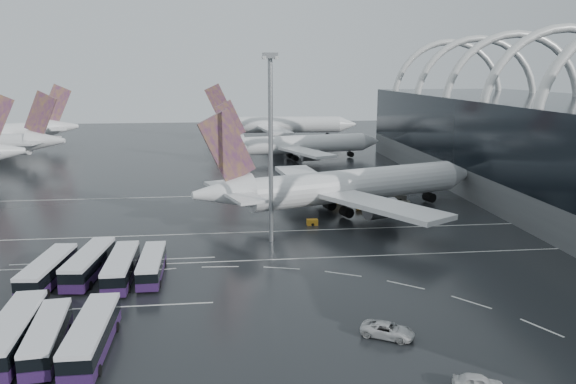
{
  "coord_description": "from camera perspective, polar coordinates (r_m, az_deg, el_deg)",
  "views": [
    {
      "loc": [
        -8.42,
        -76.81,
        26.23
      ],
      "look_at": [
        1.74,
        10.25,
        7.0
      ],
      "focal_mm": 35.0,
      "sensor_mm": 36.0,
      "label": 1
    }
  ],
  "objects": [
    {
      "name": "van_curve_a",
      "position": [
        58.51,
        10.09,
        -13.66
      ],
      "size": [
        5.85,
        4.78,
        1.48
      ],
      "primitive_type": "imported",
      "rotation": [
        0.0,
        0.0,
        1.05
      ],
      "color": "silver",
      "rests_on": "ground"
    },
    {
      "name": "jet_remote_far",
      "position": [
        209.2,
        -26.9,
        5.36
      ],
      "size": [
        47.55,
        38.77,
        21.42
      ],
      "rotation": [
        0.0,
        0.0,
        3.53
      ],
      "color": "white",
      "rests_on": "ground"
    },
    {
      "name": "gse_cart_belly_d",
      "position": [
        111.79,
        11.69,
        -1.16
      ],
      "size": [
        2.08,
        1.23,
        1.14
      ],
      "primitive_type": "cube",
      "color": "slate",
      "rests_on": "ground"
    },
    {
      "name": "bus_row_near_d",
      "position": [
        74.8,
        -13.67,
        -7.2
      ],
      "size": [
        3.01,
        12.01,
        2.95
      ],
      "rotation": [
        0.0,
        0.0,
        1.58
      ],
      "color": "#2C1440",
      "rests_on": "ground"
    },
    {
      "name": "lane_marking_mid",
      "position": [
        92.99,
        -1.19,
        -4.01
      ],
      "size": [
        120.0,
        0.25,
        0.01
      ],
      "primitive_type": "cube",
      "color": "silver",
      "rests_on": "ground"
    },
    {
      "name": "gse_cart_belly_c",
      "position": [
        96.58,
        2.48,
        -3.08
      ],
      "size": [
        1.89,
        1.12,
        1.03
      ],
      "primitive_type": "cube",
      "color": "#BC7C19",
      "rests_on": "ground"
    },
    {
      "name": "floodlight_mast",
      "position": [
        84.21,
        -1.79,
        6.73
      ],
      "size": [
        2.19,
        2.19,
        28.56
      ],
      "color": "gray",
      "rests_on": "ground"
    },
    {
      "name": "airliner_gate_c",
      "position": [
        216.04,
        -1.17,
        6.8
      ],
      "size": [
        59.07,
        54.41,
        21.05
      ],
      "rotation": [
        0.0,
        0.0,
        -0.07
      ],
      "color": "white",
      "rests_on": "ground"
    },
    {
      "name": "gse_cart_belly_a",
      "position": [
        108.12,
        7.47,
        -1.48
      ],
      "size": [
        1.99,
        1.18,
        1.09
      ],
      "primitive_type": "cube",
      "color": "#BC7C19",
      "rests_on": "ground"
    },
    {
      "name": "bus_row_near_b",
      "position": [
        77.05,
        -19.56,
        -6.84
      ],
      "size": [
        4.4,
        13.65,
        3.3
      ],
      "rotation": [
        0.0,
        0.0,
        1.47
      ],
      "color": "#2C1440",
      "rests_on": "ground"
    },
    {
      "name": "ground",
      "position": [
        81.6,
        -0.38,
        -6.38
      ],
      "size": [
        420.0,
        420.0,
        0.0
      ],
      "primitive_type": "plane",
      "color": "black",
      "rests_on": "ground"
    },
    {
      "name": "bus_row_far_c",
      "position": [
        57.36,
        -19.32,
        -13.58
      ],
      "size": [
        3.23,
        13.34,
        3.28
      ],
      "rotation": [
        0.0,
        0.0,
        1.57
      ],
      "color": "#2C1440",
      "rests_on": "ground"
    },
    {
      "name": "gse_cart_belly_e",
      "position": [
        112.64,
        5.3,
        -0.81
      ],
      "size": [
        2.37,
        1.4,
        1.29
      ],
      "primitive_type": "cube",
      "color": "#BC7C19",
      "rests_on": "ground"
    },
    {
      "name": "bus_bay_line_north",
      "position": [
        82.65,
        -17.28,
        -6.71
      ],
      "size": [
        28.0,
        0.25,
        0.01
      ],
      "primitive_type": "cube",
      "color": "silver",
      "rests_on": "ground"
    },
    {
      "name": "gse_cart_belly_b",
      "position": [
        115.85,
        11.25,
        -0.61
      ],
      "size": [
        2.52,
        1.49,
        1.37
      ],
      "primitive_type": "cube",
      "color": "slate",
      "rests_on": "ground"
    },
    {
      "name": "lane_marking_near",
      "position": [
        79.72,
        -0.22,
        -6.83
      ],
      "size": [
        120.0,
        0.25,
        0.01
      ],
      "primitive_type": "cube",
      "color": "silver",
      "rests_on": "ground"
    },
    {
      "name": "bus_row_far_b",
      "position": [
        58.99,
        -23.27,
        -13.35
      ],
      "size": [
        3.87,
        12.22,
        2.96
      ],
      "rotation": [
        0.0,
        0.0,
        1.67
      ],
      "color": "#2C1440",
      "rests_on": "ground"
    },
    {
      "name": "bus_row_near_a",
      "position": [
        76.28,
        -23.2,
        -7.36
      ],
      "size": [
        4.16,
        13.42,
        3.25
      ],
      "rotation": [
        0.0,
        0.0,
        1.48
      ],
      "color": "#2C1440",
      "rests_on": "ground"
    },
    {
      "name": "van_curve_b",
      "position": [
        51.75,
        18.77,
        -17.89
      ],
      "size": [
        4.49,
        2.9,
        1.42
      ],
      "primitive_type": "imported",
      "rotation": [
        0.0,
        0.0,
        1.25
      ],
      "color": "silver",
      "rests_on": "ground"
    },
    {
      "name": "bus_row_near_c",
      "position": [
        74.51,
        -16.58,
        -7.33
      ],
      "size": [
        3.29,
        13.12,
        3.22
      ],
      "rotation": [
        0.0,
        0.0,
        1.59
      ],
      "color": "#2C1440",
      "rests_on": "ground"
    },
    {
      "name": "airliner_main",
      "position": [
        103.59,
        5.62,
        0.5
      ],
      "size": [
        57.63,
        49.98,
        20.06
      ],
      "rotation": [
        0.0,
        0.0,
        0.34
      ],
      "color": "white",
      "rests_on": "ground"
    },
    {
      "name": "airliner_gate_b",
      "position": [
        165.13,
        0.78,
        4.81
      ],
      "size": [
        51.52,
        45.75,
        17.92
      ],
      "rotation": [
        0.0,
        0.0,
        0.17
      ],
      "color": "white",
      "rests_on": "ground"
    },
    {
      "name": "lane_marking_far",
      "position": [
        120.02,
        -2.47,
        -0.26
      ],
      "size": [
        120.0,
        0.25,
        0.01
      ],
      "primitive_type": "cube",
      "color": "silver",
      "rests_on": "ground"
    },
    {
      "name": "bus_bay_line_south",
      "position": [
        68.04,
        -19.71,
        -11.07
      ],
      "size": [
        28.0,
        0.25,
        0.01
      ],
      "primitive_type": "cube",
      "color": "silver",
      "rests_on": "ground"
    },
    {
      "name": "bus_row_far_a",
      "position": [
        60.44,
        -26.14,
        -12.75
      ],
      "size": [
        3.79,
        13.86,
        3.38
      ],
      "rotation": [
        0.0,
        0.0,
        1.62
      ],
      "color": "#2C1440",
      "rests_on": "ground"
    }
  ]
}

